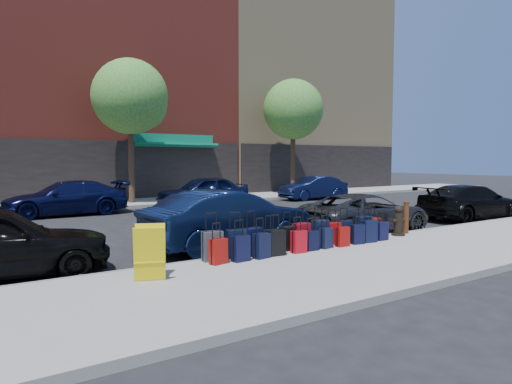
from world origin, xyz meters
TOP-DOWN VIEW (x-y plane):
  - ground at (0.00, 0.00)m, footprint 120.00×120.00m
  - sidewalk_near at (0.00, -6.50)m, footprint 60.00×4.00m
  - sidewalk_far at (0.00, 10.00)m, footprint 60.00×4.00m
  - curb_near at (0.00, -4.48)m, footprint 60.00×0.08m
  - curb_far at (0.00, 7.98)m, footprint 60.00×0.08m
  - building_center at (0.00, 17.99)m, footprint 17.00×12.85m
  - building_right at (16.00, 17.99)m, footprint 15.00×12.12m
  - tree_center at (0.64, 9.50)m, footprint 3.80×3.80m
  - tree_right at (11.14, 9.50)m, footprint 3.80×3.80m
  - suitcase_front_0 at (-2.54, -4.77)m, footprint 0.46×0.29m
  - suitcase_front_1 at (-1.98, -4.82)m, footprint 0.46×0.32m
  - suitcase_front_2 at (-1.51, -4.79)m, footprint 0.46×0.31m
  - suitcase_front_3 at (-1.01, -4.80)m, footprint 0.39×0.24m
  - suitcase_front_4 at (-0.46, -4.77)m, footprint 0.41×0.26m
  - suitcase_front_5 at (-0.06, -4.77)m, footprint 0.44×0.27m
  - suitcase_front_6 at (0.54, -4.79)m, footprint 0.46×0.28m
  - suitcase_front_7 at (0.99, -4.77)m, footprint 0.41×0.28m
  - suitcase_front_8 at (1.43, -4.77)m, footprint 0.41×0.27m
  - suitcase_front_9 at (2.07, -4.84)m, footprint 0.46×0.29m
  - suitcase_front_10 at (2.44, -4.83)m, footprint 0.41×0.26m
  - suitcase_back_0 at (-2.58, -5.09)m, footprint 0.40×0.27m
  - suitcase_back_1 at (-2.05, -5.14)m, footprint 0.39×0.24m
  - suitcase_back_2 at (-1.50, -5.14)m, footprint 0.41×0.28m
  - suitcase_back_3 at (-1.06, -5.09)m, footprint 0.41×0.26m
  - suitcase_back_4 at (-0.44, -5.14)m, footprint 0.36×0.21m
  - suitcase_back_5 at (-0.01, -5.10)m, footprint 0.33×0.20m
  - suitcase_back_6 at (0.48, -5.08)m, footprint 0.37×0.25m
  - suitcase_back_7 at (0.97, -5.14)m, footprint 0.35×0.21m
  - suitcase_back_8 at (1.54, -5.12)m, footprint 0.38×0.26m
  - suitcase_back_9 at (1.98, -5.11)m, footprint 0.42×0.28m
  - suitcase_back_10 at (2.51, -5.09)m, footprint 0.35×0.22m
  - fire_hydrant at (3.52, -4.82)m, footprint 0.44×0.39m
  - bollard at (4.01, -4.70)m, footprint 0.18×0.18m
  - display_rack at (-4.22, -5.49)m, footprint 0.75×0.78m
  - car_near_1 at (-1.10, -3.03)m, footprint 4.79×2.05m
  - car_near_2 at (3.80, -3.30)m, footprint 4.61×2.26m
  - car_near_3 at (9.70, -3.32)m, footprint 4.88×2.40m
  - car_far_1 at (-3.23, 6.86)m, footprint 5.06×2.14m
  - car_far_2 at (3.09, 6.60)m, footprint 4.60×1.98m
  - car_far_3 at (10.50, 6.91)m, footprint 4.20×1.60m

SIDE VIEW (x-z plane):
  - ground at x=0.00m, z-range 0.00..0.00m
  - sidewalk_near at x=0.00m, z-range 0.00..0.15m
  - sidewalk_far at x=0.00m, z-range 0.00..0.15m
  - curb_near at x=0.00m, z-range 0.00..0.15m
  - curb_far at x=0.00m, z-range 0.00..0.15m
  - suitcase_back_5 at x=-0.01m, z-range 0.00..0.78m
  - suitcase_back_10 at x=2.51m, z-range 0.00..0.81m
  - suitcase_back_7 at x=0.97m, z-range 0.00..0.81m
  - suitcase_back_6 at x=0.48m, z-range 0.00..0.82m
  - suitcase_back_8 at x=1.54m, z-range -0.01..0.82m
  - suitcase_back_4 at x=-0.44m, z-range -0.01..0.84m
  - suitcase_back_0 at x=-2.58m, z-range -0.01..0.86m
  - suitcase_front_3 at x=-1.01m, z-range -0.02..0.87m
  - suitcase_back_1 at x=-2.05m, z-range -0.02..0.88m
  - suitcase_back_2 at x=-1.50m, z-range -0.02..0.88m
  - suitcase_front_7 at x=0.99m, z-range -0.02..0.89m
  - suitcase_front_8 at x=1.43m, z-range -0.02..0.91m
  - suitcase_back_3 at x=-1.06m, z-range -0.03..0.91m
  - suitcase_front_4 at x=-0.46m, z-range -0.02..0.91m
  - suitcase_back_9 at x=1.98m, z-range -0.03..0.91m
  - suitcase_front_10 at x=2.44m, z-range -0.02..0.91m
  - suitcase_front_5 at x=-0.06m, z-range -0.04..0.97m
  - suitcase_front_2 at x=-1.51m, z-range -0.04..0.98m
  - suitcase_front_1 at x=-1.98m, z-range -0.04..0.99m
  - suitcase_front_0 at x=-2.54m, z-range -0.04..1.00m
  - suitcase_front_9 at x=2.07m, z-range -0.05..1.01m
  - suitcase_front_6 at x=0.54m, z-range -0.05..1.01m
  - fire_hydrant at x=3.52m, z-range 0.12..0.97m
  - car_near_2 at x=3.80m, z-range 0.00..1.26m
  - display_rack at x=-4.22m, z-range 0.14..1.14m
  - bollard at x=4.01m, z-range 0.16..1.12m
  - car_near_3 at x=9.70m, z-range 0.00..1.37m
  - car_far_3 at x=10.50m, z-range 0.00..1.37m
  - car_far_1 at x=-3.23m, z-range 0.00..1.46m
  - car_near_1 at x=-1.10m, z-range 0.00..1.54m
  - car_far_2 at x=3.09m, z-range 0.00..1.54m
  - tree_center at x=0.64m, z-range 1.78..9.05m
  - tree_right at x=11.14m, z-range 1.78..9.05m
  - building_right at x=16.00m, z-range -0.02..17.98m
  - building_center at x=0.00m, z-range -0.02..19.98m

